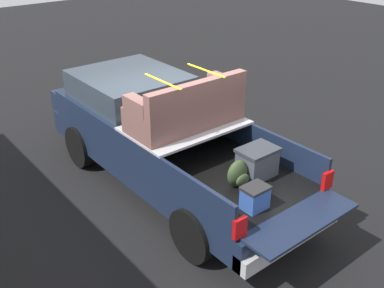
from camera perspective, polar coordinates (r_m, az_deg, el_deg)
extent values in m
plane|color=black|center=(8.34, -2.60, -5.28)|extent=(40.00, 40.00, 0.00)
cube|color=#162138|center=(8.02, -2.70, -1.54)|extent=(5.50, 1.92, 0.46)
cube|color=black|center=(7.09, 3.06, -3.37)|extent=(2.80, 1.80, 0.04)
cube|color=#162138|center=(6.47, -3.07, -4.23)|extent=(2.80, 0.06, 0.50)
cube|color=#162138|center=(7.57, 8.36, 0.41)|extent=(2.80, 0.06, 0.50)
cube|color=#162138|center=(7.93, -3.50, 1.96)|extent=(0.06, 1.80, 0.50)
cube|color=#162138|center=(6.16, 13.61, -9.42)|extent=(0.55, 1.80, 0.04)
cube|color=#B2B2B7|center=(7.39, -0.85, 2.35)|extent=(1.25, 1.92, 0.04)
cube|color=#162138|center=(8.84, -8.00, 4.47)|extent=(2.30, 1.92, 0.50)
cube|color=#2D3842|center=(8.59, -7.85, 7.30)|extent=(1.94, 1.76, 0.48)
cube|color=#162138|center=(9.97, -12.08, 6.40)|extent=(0.40, 1.82, 0.38)
cube|color=#B2B2B7|center=(6.45, 12.18, -11.39)|extent=(0.24, 1.92, 0.24)
cube|color=red|center=(5.64, 6.06, -10.48)|extent=(0.06, 0.20, 0.28)
cube|color=red|center=(6.81, 16.72, -4.41)|extent=(0.06, 0.20, 0.28)
cylinder|color=black|center=(9.09, -13.76, -0.22)|extent=(0.82, 0.30, 0.82)
cylinder|color=black|center=(9.86, -4.62, 2.73)|extent=(0.82, 0.30, 0.82)
cylinder|color=black|center=(6.53, 0.35, -11.22)|extent=(0.82, 0.30, 0.82)
cylinder|color=black|center=(7.56, 10.79, -5.83)|extent=(0.82, 0.30, 0.82)
cube|color=#474C56|center=(6.88, 8.21, -2.47)|extent=(0.40, 0.55, 0.42)
cube|color=#31353C|center=(6.77, 8.34, -0.75)|extent=(0.44, 0.59, 0.05)
ellipsoid|color=#384728|center=(6.60, 5.77, -3.71)|extent=(0.20, 0.36, 0.42)
ellipsoid|color=#384728|center=(6.56, 6.41, -4.55)|extent=(0.09, 0.25, 0.18)
cube|color=#3359B2|center=(6.17, 7.94, -6.85)|extent=(0.26, 0.34, 0.30)
cube|color=#262628|center=(6.08, 8.04, -5.51)|extent=(0.28, 0.36, 0.04)
cube|color=brown|center=(7.29, -0.87, 3.99)|extent=(0.82, 1.89, 0.42)
cube|color=brown|center=(6.90, 0.80, 6.29)|extent=(0.16, 1.89, 0.40)
cube|color=brown|center=(6.76, -6.81, 4.82)|extent=(0.58, 0.20, 0.22)
cube|color=brown|center=(7.73, 3.87, 7.82)|extent=(0.58, 0.20, 0.22)
cube|color=yellow|center=(6.83, -3.74, 7.89)|extent=(0.92, 0.03, 0.02)
cube|color=yellow|center=(7.33, 1.75, 9.27)|extent=(0.92, 0.03, 0.02)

